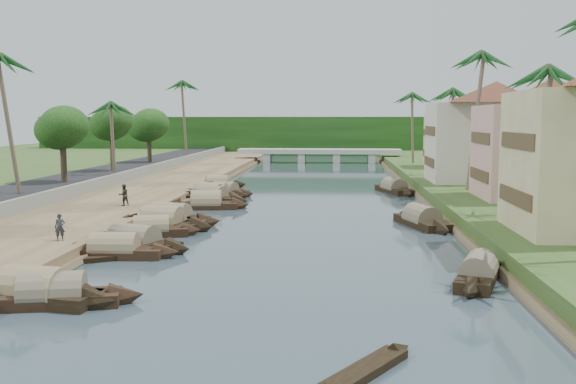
# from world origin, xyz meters

# --- Properties ---
(ground) EXTENTS (220.00, 220.00, 0.00)m
(ground) POSITION_xyz_m (0.00, 0.00, 0.00)
(ground) COLOR #34444E
(ground) RESTS_ON ground
(left_bank) EXTENTS (10.00, 180.00, 0.80)m
(left_bank) POSITION_xyz_m (-16.00, 20.00, 0.40)
(left_bank) COLOR brown
(left_bank) RESTS_ON ground
(right_bank) EXTENTS (16.00, 180.00, 1.20)m
(right_bank) POSITION_xyz_m (19.00, 20.00, 0.60)
(right_bank) COLOR #2B471C
(right_bank) RESTS_ON ground
(road) EXTENTS (8.00, 180.00, 1.40)m
(road) POSITION_xyz_m (-24.50, 20.00, 0.70)
(road) COLOR black
(road) RESTS_ON ground
(retaining_wall) EXTENTS (0.40, 180.00, 1.10)m
(retaining_wall) POSITION_xyz_m (-20.20, 20.00, 1.35)
(retaining_wall) COLOR slate
(retaining_wall) RESTS_ON left_bank
(treeline) EXTENTS (120.00, 14.00, 8.00)m
(treeline) POSITION_xyz_m (0.00, 100.00, 4.00)
(treeline) COLOR #11330E
(treeline) RESTS_ON ground
(bridge) EXTENTS (28.00, 4.00, 2.40)m
(bridge) POSITION_xyz_m (0.00, 72.00, 1.72)
(bridge) COLOR #A8A99E
(bridge) RESTS_ON ground
(building_mid) EXTENTS (14.11, 14.11, 9.70)m
(building_mid) POSITION_xyz_m (19.99, 14.00, 6.13)
(building_mid) COLOR #C8948D
(building_mid) RESTS_ON right_bank
(building_far) EXTENTS (15.59, 15.59, 10.20)m
(building_far) POSITION_xyz_m (18.99, 28.00, 6.38)
(building_far) COLOR beige
(building_far) RESTS_ON right_bank
(building_distant) EXTENTS (12.62, 12.62, 9.20)m
(building_distant) POSITION_xyz_m (19.99, 48.00, 5.88)
(building_distant) COLOR beige
(building_distant) RESTS_ON right_bank
(sampan_0) EXTENTS (7.66, 3.07, 2.01)m
(sampan_0) POSITION_xyz_m (-8.79, -14.32, 0.41)
(sampan_0) COLOR black
(sampan_0) RESTS_ON ground
(sampan_1) EXTENTS (7.87, 3.10, 2.28)m
(sampan_1) POSITION_xyz_m (-9.72, -13.98, 0.42)
(sampan_1) COLOR black
(sampan_1) RESTS_ON ground
(sampan_2) EXTENTS (7.51, 1.89, 2.00)m
(sampan_2) POSITION_xyz_m (-9.40, -5.17, 0.41)
(sampan_2) COLOR black
(sampan_2) RESTS_ON ground
(sampan_3) EXTENTS (8.01, 4.39, 2.15)m
(sampan_3) POSITION_xyz_m (-9.01, -2.89, 0.41)
(sampan_3) COLOR black
(sampan_3) RESTS_ON ground
(sampan_4) EXTENTS (6.78, 3.02, 1.93)m
(sampan_4) POSITION_xyz_m (-9.18, 1.30, 0.41)
(sampan_4) COLOR black
(sampan_4) RESTS_ON ground
(sampan_5) EXTENTS (7.90, 3.61, 2.43)m
(sampan_5) POSITION_xyz_m (-9.14, 4.03, 0.42)
(sampan_5) COLOR black
(sampan_5) RESTS_ON ground
(sampan_6) EXTENTS (8.35, 3.77, 2.41)m
(sampan_6) POSITION_xyz_m (-9.29, 4.80, 0.42)
(sampan_6) COLOR black
(sampan_6) RESTS_ON ground
(sampan_7) EXTENTS (8.11, 4.04, 2.14)m
(sampan_7) POSITION_xyz_m (-9.36, 6.84, 0.41)
(sampan_7) COLOR black
(sampan_7) RESTS_ON ground
(sampan_8) EXTENTS (7.63, 2.70, 2.30)m
(sampan_8) POSITION_xyz_m (-8.17, 14.25, 0.42)
(sampan_8) COLOR black
(sampan_8) RESTS_ON ground
(sampan_9) EXTENTS (8.37, 5.16, 2.16)m
(sampan_9) POSITION_xyz_m (-8.75, 18.81, 0.41)
(sampan_9) COLOR black
(sampan_9) RESTS_ON ground
(sampan_10) EXTENTS (7.59, 4.37, 2.10)m
(sampan_10) POSITION_xyz_m (-9.32, 21.16, 0.41)
(sampan_10) COLOR black
(sampan_10) RESTS_ON ground
(sampan_11) EXTENTS (7.51, 2.49, 2.13)m
(sampan_11) POSITION_xyz_m (-8.96, 21.57, 0.41)
(sampan_11) COLOR black
(sampan_11) RESTS_ON ground
(sampan_12) EXTENTS (7.13, 4.97, 1.84)m
(sampan_12) POSITION_xyz_m (-8.35, 24.54, 0.40)
(sampan_12) COLOR black
(sampan_12) RESTS_ON ground
(sampan_13) EXTENTS (6.91, 3.55, 1.91)m
(sampan_13) POSITION_xyz_m (-10.35, 30.78, 0.41)
(sampan_13) COLOR black
(sampan_13) RESTS_ON ground
(sampan_14) EXTENTS (3.82, 7.69, 1.90)m
(sampan_14) POSITION_xyz_m (9.50, -9.04, 0.41)
(sampan_14) COLOR black
(sampan_14) RESTS_ON ground
(sampan_15) EXTENTS (4.14, 8.39, 2.21)m
(sampan_15) POSITION_xyz_m (8.92, 6.57, 0.42)
(sampan_15) COLOR black
(sampan_15) RESTS_ON ground
(sampan_16) EXTENTS (4.22, 9.18, 2.21)m
(sampan_16) POSITION_xyz_m (8.86, 27.55, 0.42)
(sampan_16) COLOR black
(sampan_16) RESTS_ON ground
(canoe_0) EXTENTS (3.99, 5.45, 0.80)m
(canoe_0) POSITION_xyz_m (3.54, -20.68, 0.10)
(canoe_0) COLOR black
(canoe_0) RESTS_ON ground
(canoe_1) EXTENTS (5.18, 3.41, 0.88)m
(canoe_1) POSITION_xyz_m (-10.37, -6.27, 0.10)
(canoe_1) COLOR black
(canoe_1) RESTS_ON ground
(canoe_2) EXTENTS (4.85, 2.86, 0.73)m
(canoe_2) POSITION_xyz_m (-7.25, 17.06, 0.10)
(canoe_2) COLOR black
(canoe_2) RESTS_ON ground
(palm_1) EXTENTS (3.20, 3.20, 11.26)m
(palm_1) POSITION_xyz_m (16.00, 5.14, 10.70)
(palm_1) COLOR brown
(palm_1) RESTS_ON ground
(palm_2) EXTENTS (3.20, 3.20, 13.72)m
(palm_2) POSITION_xyz_m (15.00, 19.91, 13.05)
(palm_2) COLOR brown
(palm_2) RESTS_ON ground
(palm_3) EXTENTS (3.20, 3.20, 11.21)m
(palm_3) POSITION_xyz_m (16.00, 36.09, 10.63)
(palm_3) COLOR brown
(palm_3) RESTS_ON ground
(palm_5) EXTENTS (3.20, 3.20, 12.87)m
(palm_5) POSITION_xyz_m (-24.00, 12.57, 12.45)
(palm_5) COLOR brown
(palm_5) RESTS_ON ground
(palm_6) EXTENTS (3.20, 3.20, 9.42)m
(palm_6) POSITION_xyz_m (-22.00, 30.96, 9.10)
(palm_6) COLOR brown
(palm_6) RESTS_ON ground
(palm_7) EXTENTS (3.20, 3.20, 11.47)m
(palm_7) POSITION_xyz_m (14.00, 55.26, 10.88)
(palm_7) COLOR brown
(palm_7) RESTS_ON ground
(palm_8) EXTENTS (3.20, 3.20, 13.39)m
(palm_8) POSITION_xyz_m (-20.50, 59.51, 12.93)
(palm_8) COLOR brown
(palm_8) RESTS_ON ground
(tree_3) EXTENTS (4.70, 4.70, 7.26)m
(tree_3) POSITION_xyz_m (-24.00, 22.22, 6.64)
(tree_3) COLOR #433326
(tree_3) RESTS_ON ground
(tree_4) EXTENTS (4.65, 4.65, 7.63)m
(tree_4) POSITION_xyz_m (-24.00, 36.30, 7.01)
(tree_4) COLOR #433326
(tree_4) RESTS_ON ground
(tree_5) EXTENTS (5.29, 5.29, 7.45)m
(tree_5) POSITION_xyz_m (-24.00, 51.69, 6.60)
(tree_5) COLOR #433326
(tree_5) RESTS_ON ground
(tree_6) EXTENTS (4.07, 4.07, 7.06)m
(tree_6) POSITION_xyz_m (24.00, 30.36, 6.46)
(tree_6) COLOR #433326
(tree_6) RESTS_ON ground
(person_near) EXTENTS (0.64, 0.52, 1.53)m
(person_near) POSITION_xyz_m (-12.71, -4.57, 1.57)
(person_near) COLOR #292A31
(person_near) RESTS_ON left_bank
(person_far) EXTENTS (1.04, 1.03, 1.69)m
(person_far) POSITION_xyz_m (-13.92, 10.02, 1.65)
(person_far) COLOR #2E2920
(person_far) RESTS_ON left_bank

